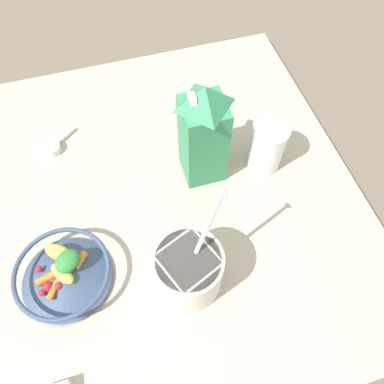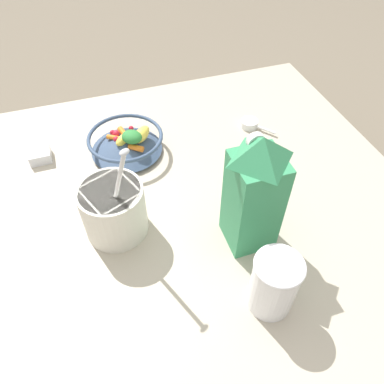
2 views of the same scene
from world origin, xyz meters
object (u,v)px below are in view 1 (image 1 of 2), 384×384
yogurt_tub (188,269)px  drinking_cup (267,145)px  fruit_bowl (64,274)px  milk_carton (203,134)px

yogurt_tub → drinking_cup: bearing=132.3°
drinking_cup → yogurt_tub: bearing=-47.7°
fruit_bowl → yogurt_tub: 0.26m
milk_carton → drinking_cup: milk_carton is taller
drinking_cup → fruit_bowl: bearing=-71.8°
milk_carton → drinking_cup: (0.02, 0.15, -0.07)m
yogurt_tub → drinking_cup: (-0.24, 0.26, 0.00)m
fruit_bowl → milk_carton: bearing=118.2°
fruit_bowl → yogurt_tub: size_ratio=0.71×
fruit_bowl → yogurt_tub: bearing=73.3°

